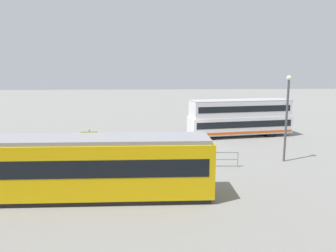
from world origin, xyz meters
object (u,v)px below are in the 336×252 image
double_decker_bus (240,118)px  pedestrian_near_railing (148,154)px  street_lamp (287,112)px  tram_yellow (60,167)px  info_sign (90,141)px

double_decker_bus → pedestrian_near_railing: bearing=47.4°
street_lamp → pedestrian_near_railing: bearing=5.6°
tram_yellow → street_lamp: (-14.55, -6.00, 2.01)m
tram_yellow → info_sign: (-0.48, -5.74, 0.09)m
tram_yellow → info_sign: 5.76m
tram_yellow → street_lamp: bearing=-157.6°
double_decker_bus → pedestrian_near_railing: (9.17, 9.99, -0.92)m
pedestrian_near_railing → info_sign: bearing=-9.9°
double_decker_bus → info_sign: 16.18m
tram_yellow → pedestrian_near_railing: bearing=-132.2°
double_decker_bus → info_sign: size_ratio=4.16×
tram_yellow → street_lamp: street_lamp is taller
pedestrian_near_railing → street_lamp: size_ratio=0.27×
pedestrian_near_railing → info_sign: (4.08, -0.71, 0.81)m
pedestrian_near_railing → info_sign: size_ratio=0.66×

